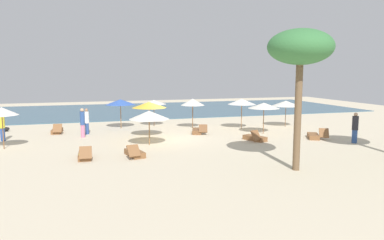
% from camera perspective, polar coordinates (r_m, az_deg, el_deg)
% --- Properties ---
extents(ground_plane, '(60.00, 60.00, 0.00)m').
position_cam_1_polar(ground_plane, '(23.43, -3.28, -2.83)').
color(ground_plane, beige).
extents(ocean_water, '(48.00, 16.00, 0.06)m').
position_cam_1_polar(ocean_water, '(40.00, -8.98, 1.48)').
color(ocean_water, '#3D6075').
rests_on(ocean_water, ground_plane).
extents(umbrella_0, '(1.75, 1.75, 2.19)m').
position_cam_1_polar(umbrella_0, '(27.25, 0.10, 2.77)').
color(umbrella_0, brown).
rests_on(umbrella_0, ground_plane).
extents(umbrella_1, '(2.27, 2.27, 1.98)m').
position_cam_1_polar(umbrella_1, '(21.17, -6.61, 0.77)').
color(umbrella_1, olive).
rests_on(umbrella_1, ground_plane).
extents(umbrella_2, '(2.18, 2.18, 1.98)m').
position_cam_1_polar(umbrella_2, '(28.99, 14.23, 2.49)').
color(umbrella_2, brown).
rests_on(umbrella_2, ground_plane).
extents(umbrella_3, '(2.17, 2.17, 2.16)m').
position_cam_1_polar(umbrella_3, '(27.72, -10.93, 2.73)').
color(umbrella_3, olive).
rests_on(umbrella_3, ground_plane).
extents(umbrella_4, '(2.01, 2.01, 2.19)m').
position_cam_1_polar(umbrella_4, '(27.25, 7.65, 2.81)').
color(umbrella_4, olive).
rests_on(umbrella_4, ground_plane).
extents(umbrella_5, '(1.88, 1.88, 2.02)m').
position_cam_1_polar(umbrella_5, '(28.42, -5.88, 2.75)').
color(umbrella_5, brown).
rests_on(umbrella_5, ground_plane).
extents(umbrella_6, '(2.11, 2.11, 2.10)m').
position_cam_1_polar(umbrella_6, '(25.35, 10.98, 2.19)').
color(umbrella_6, brown).
rests_on(umbrella_6, ground_plane).
extents(umbrella_7, '(2.16, 2.16, 2.28)m').
position_cam_1_polar(umbrella_7, '(23.60, -6.61, 2.32)').
color(umbrella_7, brown).
rests_on(umbrella_7, ground_plane).
extents(umbrella_8, '(1.72, 1.72, 2.29)m').
position_cam_1_polar(umbrella_8, '(22.44, -27.21, 1.19)').
color(umbrella_8, brown).
rests_on(umbrella_8, ground_plane).
extents(lounger_0, '(0.67, 1.70, 0.71)m').
position_cam_1_polar(lounger_0, '(18.80, -16.12, -5.19)').
color(lounger_0, brown).
rests_on(lounger_0, ground_plane).
extents(lounger_1, '(1.16, 1.74, 0.74)m').
position_cam_1_polar(lounger_1, '(22.93, 9.64, -2.73)').
color(lounger_1, brown).
rests_on(lounger_1, ground_plane).
extents(lounger_2, '(1.30, 1.76, 0.70)m').
position_cam_1_polar(lounger_2, '(24.57, 18.27, -2.32)').
color(lounger_2, brown).
rests_on(lounger_2, ground_plane).
extents(lounger_3, '(1.10, 1.80, 0.66)m').
position_cam_1_polar(lounger_3, '(25.22, 0.85, -1.69)').
color(lounger_3, brown).
rests_on(lounger_3, ground_plane).
extents(lounger_4, '(0.94, 1.78, 0.69)m').
position_cam_1_polar(lounger_4, '(18.75, -8.80, -5.03)').
color(lounger_4, brown).
rests_on(lounger_4, ground_plane).
extents(lounger_5, '(0.75, 1.73, 0.71)m').
position_cam_1_polar(lounger_5, '(26.96, -20.01, -1.54)').
color(lounger_5, brown).
rests_on(lounger_5, ground_plane).
extents(person_0, '(0.37, 0.37, 1.81)m').
position_cam_1_polar(person_0, '(23.80, 23.76, -1.09)').
color(person_0, '#2D4C8C').
rests_on(person_0, ground_plane).
extents(person_1, '(0.42, 0.42, 1.83)m').
position_cam_1_polar(person_1, '(25.13, -27.14, -0.79)').
color(person_1, '#2D4C8C').
rests_on(person_1, ground_plane).
extents(person_2, '(0.31, 0.31, 1.73)m').
position_cam_1_polar(person_2, '(25.76, -15.86, -0.16)').
color(person_2, '#2D4C8C').
rests_on(person_2, ground_plane).
extents(person_3, '(0.39, 0.39, 1.87)m').
position_cam_1_polar(person_3, '(24.60, -16.47, -0.35)').
color(person_3, '#D17299').
rests_on(person_3, ground_plane).
extents(palm_0, '(2.72, 2.72, 5.96)m').
position_cam_1_polar(palm_0, '(16.20, 16.31, 10.38)').
color(palm_0, brown).
rests_on(palm_0, ground_plane).
extents(dog, '(0.70, 0.57, 0.33)m').
position_cam_1_polar(dog, '(29.08, -26.85, -1.26)').
color(dog, black).
rests_on(dog, ground_plane).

